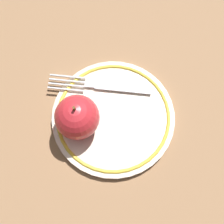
# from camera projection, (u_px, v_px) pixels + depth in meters

# --- Properties ---
(ground_plane) EXTENTS (2.00, 2.00, 0.00)m
(ground_plane) POSITION_uv_depth(u_px,v_px,m) (115.00, 126.00, 0.52)
(ground_plane) COLOR #8B6645
(plate) EXTENTS (0.21, 0.21, 0.01)m
(plate) POSITION_uv_depth(u_px,v_px,m) (112.00, 117.00, 0.52)
(plate) COLOR beige
(plate) RESTS_ON ground_plane
(apple_red_whole) EXTENTS (0.07, 0.07, 0.08)m
(apple_red_whole) POSITION_uv_depth(u_px,v_px,m) (77.00, 117.00, 0.48)
(apple_red_whole) COLOR red
(apple_red_whole) RESTS_ON plate
(fork) EXTENTS (0.17, 0.08, 0.00)m
(fork) POSITION_uv_depth(u_px,v_px,m) (103.00, 86.00, 0.53)
(fork) COLOR silver
(fork) RESTS_ON plate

